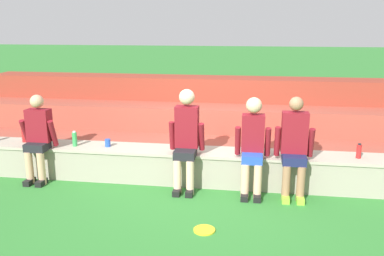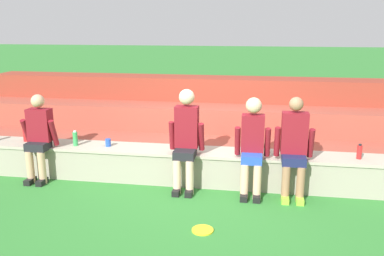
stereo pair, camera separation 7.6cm
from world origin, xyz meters
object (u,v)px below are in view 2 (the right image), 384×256
Objects in this scene: person_far_left at (39,135)px; water_bottle_mid_left at (75,139)px; frisbee at (203,230)px; plastic_cup_right_end at (108,143)px; water_bottle_center_gap at (25,133)px; person_left_of_center at (186,137)px; water_bottle_mid_right at (359,152)px; person_center at (252,144)px; person_right_of_center at (294,146)px.

water_bottle_mid_left is at bearing 25.55° from person_far_left.
frisbee is (2.20, -1.44, -0.60)m from water_bottle_mid_left.
plastic_cup_right_end is 2.31m from frisbee.
water_bottle_center_gap is at bearing 177.96° from plastic_cup_right_end.
water_bottle_mid_right is (2.42, 0.24, -0.17)m from person_left_of_center.
water_bottle_center_gap is (-2.68, 0.30, -0.14)m from person_left_of_center.
person_far_left is 4.69m from water_bottle_mid_right.
person_left_of_center is 5.21× the size of water_bottle_center_gap.
person_center reaches higher than water_bottle_mid_right.
water_bottle_mid_right is 1.83× the size of plastic_cup_right_end.
frisbee is (3.09, -1.54, -0.62)m from water_bottle_center_gap.
person_left_of_center is at bearing -6.46° from water_bottle_mid_left.
water_bottle_mid_left is 2.02× the size of plastic_cup_right_end.
water_bottle_mid_left is at bearing -6.16° from water_bottle_center_gap.
plastic_cup_right_end is (-3.69, 0.01, -0.04)m from water_bottle_mid_right.
person_right_of_center is (3.76, -0.01, 0.03)m from person_far_left.
person_far_left is 1.04m from plastic_cup_right_end.
water_bottle_center_gap is 1.41m from plastic_cup_right_end.
person_far_left is 5.54× the size of water_bottle_mid_left.
water_bottle_center_gap is at bearing 173.84° from water_bottle_mid_left.
water_bottle_center_gap is 1.09× the size of frisbee.
person_far_left is 4.75× the size of water_bottle_center_gap.
plastic_cup_right_end is (-1.27, 0.25, -0.22)m from person_left_of_center.
person_left_of_center is 12.30× the size of plastic_cup_right_end.
water_bottle_center_gap reaches higher than frisbee.
person_far_left is at bearing 179.80° from person_right_of_center.
person_far_left is at bearing -164.55° from plastic_cup_right_end.
water_bottle_mid_left reaches higher than water_bottle_mid_right.
frisbee is (-0.52, -1.19, -0.72)m from person_center.
person_center is 1.52m from water_bottle_mid_right.
person_left_of_center reaches higher than person_center.
water_bottle_mid_left is (-3.29, 0.24, -0.12)m from person_right_of_center.
person_center is 0.56m from person_right_of_center.
water_bottle_center_gap reaches higher than water_bottle_mid_left.
water_bottle_mid_left is at bearing -179.50° from water_bottle_mid_right.
person_center is (3.20, -0.02, 0.02)m from person_far_left.
person_left_of_center is 1.80m from water_bottle_mid_left.
person_left_of_center is at bearing -11.08° from plastic_cup_right_end.
person_far_left is at bearing 155.58° from frisbee.
person_left_of_center is at bearing 177.03° from person_center.
person_far_left is 0.53m from water_bottle_mid_left.
person_left_of_center is at bearing -6.36° from water_bottle_center_gap.
water_bottle_mid_left is (-1.78, 0.20, -0.16)m from person_left_of_center.
person_left_of_center is 1.31m from plastic_cup_right_end.
person_center is (0.94, -0.05, -0.05)m from person_left_of_center.
plastic_cup_right_end is at bearing 15.45° from person_far_left.
plastic_cup_right_end is at bearing 168.92° from person_left_of_center.
person_far_left is 3.76m from person_right_of_center.
person_left_of_center reaches higher than water_bottle_mid_left.
person_left_of_center is (2.26, 0.03, 0.07)m from person_far_left.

